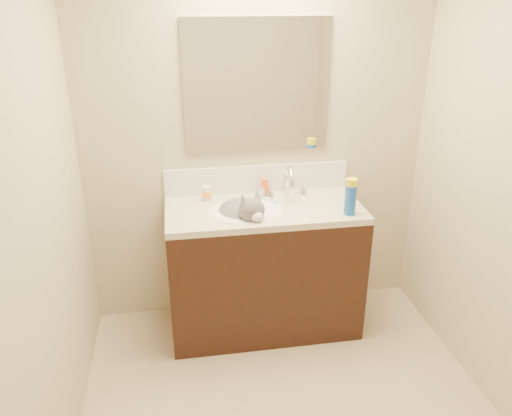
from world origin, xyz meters
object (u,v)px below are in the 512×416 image
object	(u,v)px
amber_bottle	(265,187)
basin	(246,221)
pill_bottle	(207,193)
vanity_cabinet	(264,271)
faucet	(288,184)
silver_jar	(261,191)
cat	(242,215)
spray_can	(350,200)

from	to	relation	value
amber_bottle	basin	bearing A→B (deg)	-124.36
basin	pill_bottle	bearing A→B (deg)	138.46
basin	amber_bottle	size ratio (longest dim) A/B	4.12
basin	amber_bottle	distance (m)	0.31
vanity_cabinet	faucet	world-z (taller)	faucet
faucet	silver_jar	bearing A→B (deg)	164.17
basin	amber_bottle	xyz separation A→B (m)	(0.16, 0.23, 0.12)
amber_bottle	pill_bottle	bearing A→B (deg)	-173.61
cat	pill_bottle	world-z (taller)	cat
cat	silver_jar	world-z (taller)	cat
pill_bottle	vanity_cabinet	bearing A→B (deg)	-25.63
cat	amber_bottle	distance (m)	0.31
vanity_cabinet	cat	world-z (taller)	cat
faucet	spray_can	distance (m)	0.44
silver_jar	amber_bottle	world-z (taller)	amber_bottle
silver_jar	faucet	bearing A→B (deg)	-15.83
cat	pill_bottle	size ratio (longest dim) A/B	4.49
basin	faucet	distance (m)	0.38
basin	faucet	xyz separation A→B (m)	(0.30, 0.17, 0.16)
vanity_cabinet	pill_bottle	bearing A→B (deg)	154.37
basin	spray_can	size ratio (longest dim) A/B	2.45
faucet	spray_can	world-z (taller)	faucet
pill_bottle	spray_can	world-z (taller)	spray_can
pill_bottle	amber_bottle	bearing A→B (deg)	6.39
spray_can	basin	bearing A→B (deg)	165.72
silver_jar	amber_bottle	distance (m)	0.04
cat	spray_can	size ratio (longest dim) A/B	2.38
vanity_cabinet	silver_jar	xyz separation A→B (m)	(0.01, 0.19, 0.48)
amber_bottle	spray_can	world-z (taller)	spray_can
vanity_cabinet	faucet	size ratio (longest dim) A/B	4.29
pill_bottle	silver_jar	bearing A→B (deg)	3.97
faucet	pill_bottle	bearing A→B (deg)	177.33
vanity_cabinet	amber_bottle	distance (m)	0.55
vanity_cabinet	pill_bottle	xyz separation A→B (m)	(-0.34, 0.16, 0.50)
vanity_cabinet	basin	xyz separation A→B (m)	(-0.12, -0.03, 0.38)
spray_can	pill_bottle	bearing A→B (deg)	157.12
pill_bottle	faucet	bearing A→B (deg)	-2.67
pill_bottle	silver_jar	xyz separation A→B (m)	(0.35, 0.02, -0.02)
vanity_cabinet	amber_bottle	xyz separation A→B (m)	(0.04, 0.20, 0.50)
vanity_cabinet	cat	xyz separation A→B (m)	(-0.14, -0.03, 0.42)
faucet	amber_bottle	xyz separation A→B (m)	(-0.14, 0.07, -0.03)
basin	pill_bottle	world-z (taller)	pill_bottle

